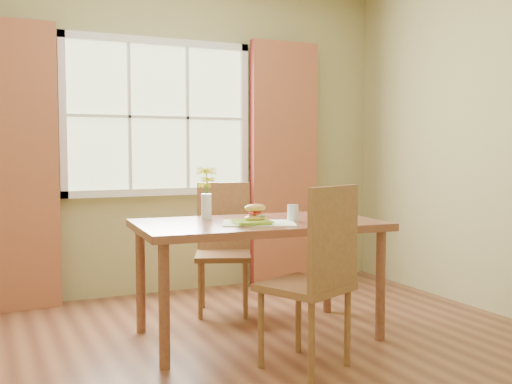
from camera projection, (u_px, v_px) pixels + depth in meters
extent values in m
cube|color=brown|center=(249.00, 364.00, 3.46)|extent=(4.20, 3.80, 0.02)
cube|color=#9C965E|center=(157.00, 135.00, 5.09)|extent=(4.20, 0.02, 2.70)
cube|color=beige|center=(158.00, 117.00, 5.05)|extent=(1.50, 0.02, 1.20)
cube|color=white|center=(158.00, 41.00, 4.98)|extent=(1.62, 0.04, 0.06)
cube|color=white|center=(160.00, 192.00, 5.07)|extent=(1.62, 0.04, 0.06)
cube|color=white|center=(62.00, 115.00, 4.70)|extent=(0.06, 0.04, 1.32)
cube|color=white|center=(244.00, 119.00, 5.35)|extent=(0.06, 0.04, 1.32)
cube|color=white|center=(159.00, 117.00, 5.03)|extent=(1.50, 0.03, 0.02)
cube|color=maroon|center=(14.00, 167.00, 4.51)|extent=(0.65, 0.08, 2.20)
cube|color=maroon|center=(284.00, 164.00, 5.47)|extent=(0.65, 0.08, 2.20)
cube|color=brown|center=(258.00, 225.00, 3.89)|extent=(1.62, 0.98, 0.05)
cylinder|color=brown|center=(164.00, 306.00, 3.33)|extent=(0.06, 0.06, 0.71)
cylinder|color=brown|center=(381.00, 285.00, 3.84)|extent=(0.06, 0.06, 0.71)
cylinder|color=brown|center=(141.00, 280.00, 4.00)|extent=(0.06, 0.06, 0.71)
cylinder|color=brown|center=(327.00, 265.00, 4.51)|extent=(0.06, 0.06, 0.71)
cube|color=brown|center=(305.00, 287.00, 3.35)|extent=(0.57, 0.57, 0.04)
cube|color=brown|center=(334.00, 237.00, 3.20)|extent=(0.41, 0.21, 0.55)
cylinder|color=brown|center=(311.00, 343.00, 3.12)|extent=(0.04, 0.04, 0.44)
cylinder|color=brown|center=(347.00, 328.00, 3.39)|extent=(0.04, 0.04, 0.44)
cylinder|color=brown|center=(261.00, 329.00, 3.35)|extent=(0.04, 0.04, 0.44)
cylinder|color=brown|center=(298.00, 317.00, 3.61)|extent=(0.04, 0.04, 0.44)
cube|color=brown|center=(223.00, 256.00, 4.48)|extent=(0.53, 0.53, 0.04)
cube|color=brown|center=(223.00, 216.00, 4.64)|extent=(0.39, 0.19, 0.52)
cylinder|color=brown|center=(200.00, 291.00, 4.32)|extent=(0.03, 0.03, 0.41)
cylinder|color=brown|center=(246.00, 291.00, 4.34)|extent=(0.03, 0.03, 0.41)
cylinder|color=brown|center=(203.00, 281.00, 4.65)|extent=(0.03, 0.03, 0.41)
cylinder|color=brown|center=(245.00, 281.00, 4.66)|extent=(0.03, 0.03, 0.41)
cube|color=silver|center=(259.00, 223.00, 3.76)|extent=(0.54, 0.48, 0.01)
cube|color=#9AD735|center=(252.00, 223.00, 3.71)|extent=(0.25, 0.25, 0.01)
ellipsoid|color=#F3B452|center=(255.00, 218.00, 3.75)|extent=(0.15, 0.11, 0.04)
ellipsoid|color=#4C8C2D|center=(262.00, 216.00, 3.75)|extent=(0.08, 0.05, 0.01)
cylinder|color=red|center=(254.00, 213.00, 3.75)|extent=(0.07, 0.07, 0.01)
cylinder|color=red|center=(258.00, 212.00, 3.77)|extent=(0.07, 0.07, 0.01)
ellipsoid|color=#F3B452|center=(255.00, 208.00, 3.75)|extent=(0.15, 0.11, 0.05)
cylinder|color=silver|center=(293.00, 213.00, 3.88)|extent=(0.07, 0.07, 0.11)
cylinder|color=silver|center=(293.00, 214.00, 3.88)|extent=(0.06, 0.06, 0.09)
cylinder|color=silver|center=(206.00, 207.00, 3.98)|extent=(0.07, 0.07, 0.17)
cylinder|color=silver|center=(206.00, 213.00, 3.99)|extent=(0.06, 0.06, 0.09)
cylinder|color=#3D7028|center=(206.00, 195.00, 3.98)|extent=(0.01, 0.01, 0.32)
cylinder|color=#3D7028|center=(208.00, 200.00, 3.98)|extent=(0.01, 0.01, 0.27)
cylinder|color=#3D7028|center=(205.00, 202.00, 3.99)|extent=(0.01, 0.01, 0.23)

